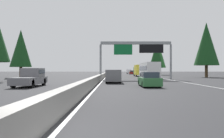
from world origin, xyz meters
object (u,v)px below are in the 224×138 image
sedan_mid_right (132,73)px  bus_far_left (149,70)px  minivan_near_right (113,75)px  sedan_far_right (118,72)px  sedan_far_center (149,80)px  conifer_right_near (206,44)px  conifer_right_far (158,55)px  pickup_near_center (129,72)px  conifer_right_mid (156,55)px  conifer_left_near (21,48)px  box_truck_distant_a (139,70)px  sedan_mid_center (112,72)px  oncoming_near (31,77)px  sign_gantry_overhead (137,49)px

sedan_mid_right → bus_far_left: bearing=179.9°
minivan_near_right → sedan_far_right: (105.18, -3.45, -0.27)m
sedan_far_center → sedan_far_right: bearing=0.1°
conifer_right_near → conifer_right_far: conifer_right_near is taller
bus_far_left → pickup_near_center: size_ratio=2.05×
bus_far_left → conifer_right_mid: conifer_right_mid is taller
conifer_right_near → pickup_near_center: bearing=16.1°
minivan_near_right → conifer_right_near: bearing=-44.2°
sedan_far_center → conifer_right_near: bearing=-31.3°
bus_far_left → conifer_right_mid: size_ratio=1.06×
sedan_far_right → conifer_right_near: size_ratio=0.36×
minivan_near_right → conifer_left_near: (20.65, 20.37, 5.49)m
sedan_mid_right → conifer_left_near: (-35.86, 27.62, 5.76)m
box_truck_distant_a → bus_far_left: (-13.55, -0.26, 0.11)m
sedan_far_center → conifer_left_near: size_ratio=0.41×
sedan_mid_center → conifer_right_near: (-71.01, -21.31, 6.84)m
pickup_near_center → bus_far_left: bearing=180.0°
sedan_mid_center → pickup_near_center: bearing=-162.0°
oncoming_near → conifer_right_mid: (52.48, -22.91, 5.69)m
bus_far_left → box_truck_distant_a: bearing=1.1°
conifer_right_mid → conifer_left_near: 42.98m
sedan_far_right → bus_far_left: bus_far_left is taller
conifer_right_mid → minivan_near_right: bearing=162.5°
oncoming_near → conifer_right_far: bearing=155.9°
conifer_right_far → conifer_right_near: bearing=-166.8°
bus_far_left → sedan_mid_center: 77.31m
sedan_far_center → bus_far_left: (22.86, -3.58, 1.03)m
sign_gantry_overhead → conifer_left_near: (10.53, 24.52, 1.16)m
minivan_near_right → conifer_right_mid: bearing=-17.5°
sedan_far_center → sign_gantry_overhead: bearing=-1.9°
sedan_far_right → sedan_mid_right: 48.82m
conifer_right_far → bus_far_left: bearing=165.2°
minivan_near_right → oncoming_near: 10.75m
conifer_left_near → minivan_near_right: bearing=-135.4°
sedan_far_center → box_truck_distant_a: 36.58m
sedan_far_right → conifer_right_far: (-58.73, -11.81, 6.00)m
sedan_far_right → sedan_mid_right: (-48.67, -3.79, 0.00)m
oncoming_near → box_truck_distant_a: bearing=156.9°
sedan_mid_center → conifer_left_near: conifer_left_near is taller
conifer_right_mid → conifer_right_far: size_ratio=0.99×
sedan_far_right → conifer_right_near: (-83.51, -17.62, 6.84)m
sign_gantry_overhead → sedan_far_right: (95.07, 0.70, -4.60)m
sedan_far_right → pickup_near_center: pickup_near_center is taller
sedan_mid_center → oncoming_near: bearing=175.3°
sedan_far_right → oncoming_near: (-111.83, 11.90, 0.23)m
minivan_near_right → sedan_mid_right: minivan_near_right is taller
oncoming_near → conifer_right_mid: conifer_right_mid is taller
pickup_near_center → conifer_left_near: size_ratio=0.53×
box_truck_distant_a → conifer_right_far: size_ratio=0.77×
minivan_near_right → box_truck_distant_a: size_ratio=0.59×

